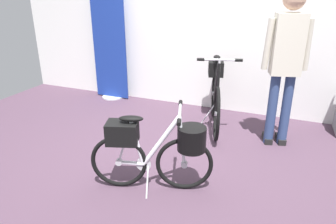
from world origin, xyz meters
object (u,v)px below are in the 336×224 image
object	(u,v)px
floor_banner_stand	(110,53)
visitor_near_wall	(286,59)
folding_bike_foreground	(156,148)
display_bike_left	(216,93)

from	to	relation	value
floor_banner_stand	visitor_near_wall	bearing A→B (deg)	-14.64
floor_banner_stand	visitor_near_wall	size ratio (longest dim) A/B	0.95
folding_bike_foreground	display_bike_left	bearing A→B (deg)	85.72
display_bike_left	visitor_near_wall	xyz separation A→B (m)	(0.84, -0.28, 0.59)
visitor_near_wall	floor_banner_stand	bearing A→B (deg)	165.36
floor_banner_stand	folding_bike_foreground	size ratio (longest dim) A/B	1.55
floor_banner_stand	display_bike_left	size ratio (longest dim) A/B	1.20
floor_banner_stand	folding_bike_foreground	world-z (taller)	floor_banner_stand
visitor_near_wall	folding_bike_foreground	bearing A→B (deg)	-124.64
floor_banner_stand	folding_bike_foreground	bearing A→B (deg)	-49.77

